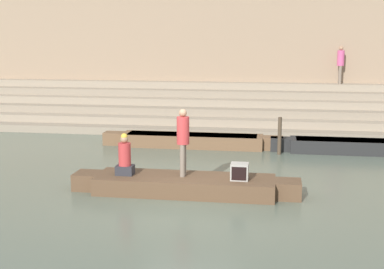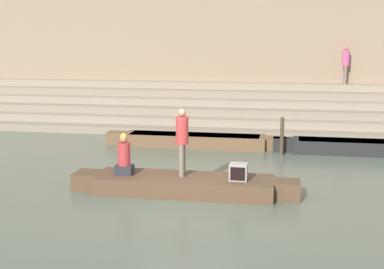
% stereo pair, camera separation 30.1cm
% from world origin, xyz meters
% --- Properties ---
extents(ground_plane, '(120.00, 120.00, 0.00)m').
position_xyz_m(ground_plane, '(0.00, 0.00, 0.00)').
color(ground_plane, '#566051').
extents(ghat_steps, '(36.00, 4.68, 1.88)m').
position_xyz_m(ghat_steps, '(0.00, 11.47, 0.68)').
color(ghat_steps, gray).
rests_on(ghat_steps, ground).
extents(back_wall, '(34.20, 1.28, 8.10)m').
position_xyz_m(back_wall, '(0.00, 13.76, 4.02)').
color(back_wall, '#937A60').
rests_on(back_wall, ground).
extents(rowboat_main, '(6.01, 1.47, 0.45)m').
position_xyz_m(rowboat_main, '(-0.24, 0.82, 0.24)').
color(rowboat_main, brown).
rests_on(rowboat_main, ground).
extents(person_standing, '(0.33, 0.33, 1.78)m').
position_xyz_m(person_standing, '(-0.30, 0.89, 1.48)').
color(person_standing, '#756656').
rests_on(person_standing, rowboat_main).
extents(person_rowing, '(0.46, 0.36, 1.12)m').
position_xyz_m(person_rowing, '(-1.85, 0.77, 0.90)').
color(person_rowing, '#28282D').
rests_on(person_rowing, rowboat_main).
extents(tv_set, '(0.45, 0.44, 0.42)m').
position_xyz_m(tv_set, '(1.19, 0.74, 0.66)').
color(tv_set, '#9E998E').
rests_on(tv_set, rowboat_main).
extents(moored_boat_shore, '(6.38, 1.03, 0.47)m').
position_xyz_m(moored_boat_shore, '(5.11, 6.52, 0.25)').
color(moored_boat_shore, black).
rests_on(moored_boat_shore, ground).
extents(moored_boat_distant, '(6.71, 1.03, 0.47)m').
position_xyz_m(moored_boat_distant, '(-0.99, 6.67, 0.25)').
color(moored_boat_distant, brown).
rests_on(moored_boat_distant, ground).
extents(mooring_post, '(0.13, 0.13, 1.31)m').
position_xyz_m(mooring_post, '(2.22, 5.88, 0.66)').
color(mooring_post, '#473828').
rests_on(mooring_post, ground).
extents(person_on_steps, '(0.32, 0.32, 1.72)m').
position_xyz_m(person_on_steps, '(4.93, 12.77, 2.88)').
color(person_on_steps, '#756656').
rests_on(person_on_steps, ghat_steps).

